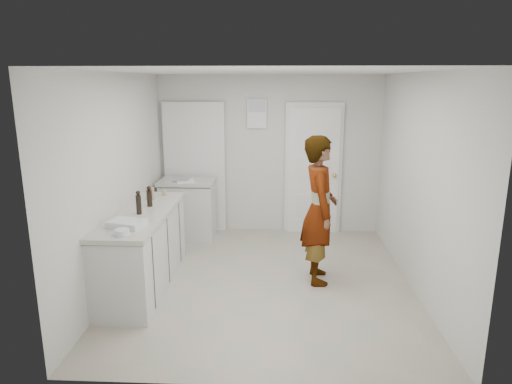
# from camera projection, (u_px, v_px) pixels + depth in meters

# --- Properties ---
(ground) EXTENTS (4.00, 4.00, 0.00)m
(ground) POSITION_uv_depth(u_px,v_px,m) (266.00, 281.00, 5.62)
(ground) COLOR #ADA191
(ground) RESTS_ON ground
(room_shell) EXTENTS (4.00, 4.00, 4.00)m
(room_shell) POSITION_uv_depth(u_px,v_px,m) (258.00, 169.00, 7.28)
(room_shell) COLOR beige
(room_shell) RESTS_ON ground
(main_counter) EXTENTS (0.64, 1.96, 0.93)m
(main_counter) POSITION_uv_depth(u_px,v_px,m) (143.00, 252.00, 5.39)
(main_counter) COLOR silver
(main_counter) RESTS_ON ground
(side_counter) EXTENTS (0.84, 0.61, 0.93)m
(side_counter) POSITION_uv_depth(u_px,v_px,m) (188.00, 211.00, 7.08)
(side_counter) COLOR silver
(side_counter) RESTS_ON ground
(person) EXTENTS (0.46, 0.67, 1.79)m
(person) POSITION_uv_depth(u_px,v_px,m) (319.00, 210.00, 5.46)
(person) COLOR silver
(person) RESTS_ON ground
(cake_mix_box) EXTENTS (0.10, 0.06, 0.16)m
(cake_mix_box) POSITION_uv_depth(u_px,v_px,m) (150.00, 194.00, 5.78)
(cake_mix_box) COLOR #9B724D
(cake_mix_box) RESTS_ON main_counter
(spice_jar) EXTENTS (0.05, 0.05, 0.07)m
(spice_jar) POSITION_uv_depth(u_px,v_px,m) (165.00, 193.00, 6.03)
(spice_jar) COLOR tan
(spice_jar) RESTS_ON main_counter
(oil_cruet_a) EXTENTS (0.06, 0.06, 0.25)m
(oil_cruet_a) POSITION_uv_depth(u_px,v_px,m) (149.00, 197.00, 5.48)
(oil_cruet_a) COLOR black
(oil_cruet_a) RESTS_ON main_counter
(oil_cruet_b) EXTENTS (0.06, 0.06, 0.27)m
(oil_cruet_b) POSITION_uv_depth(u_px,v_px,m) (139.00, 203.00, 5.16)
(oil_cruet_b) COLOR black
(oil_cruet_b) RESTS_ON main_counter
(baking_dish) EXTENTS (0.41, 0.33, 0.06)m
(baking_dish) POSITION_uv_depth(u_px,v_px,m) (127.00, 224.00, 4.74)
(baking_dish) COLOR silver
(baking_dish) RESTS_ON main_counter
(egg_bowl) EXTENTS (0.15, 0.15, 0.06)m
(egg_bowl) POSITION_uv_depth(u_px,v_px,m) (122.00, 232.00, 4.48)
(egg_bowl) COLOR silver
(egg_bowl) RESTS_ON main_counter
(papers) EXTENTS (0.34, 0.39, 0.01)m
(papers) POSITION_uv_depth(u_px,v_px,m) (185.00, 181.00, 6.90)
(papers) COLOR white
(papers) RESTS_ON side_counter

